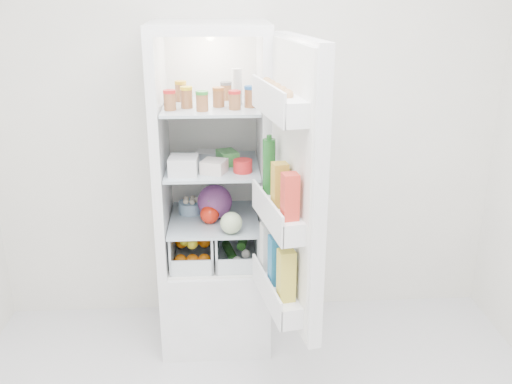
{
  "coord_description": "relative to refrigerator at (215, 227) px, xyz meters",
  "views": [
    {
      "loc": [
        -0.14,
        -1.76,
        1.97
      ],
      "look_at": [
        0.02,
        0.95,
        0.98
      ],
      "focal_mm": 40.0,
      "sensor_mm": 36.0,
      "label": 1
    }
  ],
  "objects": [
    {
      "name": "veg_pile",
      "position": [
        0.13,
        -0.06,
        -0.1
      ],
      "size": [
        0.16,
        0.3,
        0.1
      ],
      "color": "#204818",
      "rests_on": "refrigerator"
    },
    {
      "name": "bell_pepper",
      "position": [
        -0.02,
        -0.13,
        0.13
      ],
      "size": [
        0.1,
        0.1,
        0.1
      ],
      "primitive_type": "sphere",
      "color": "red",
      "rests_on": "shelf_low"
    },
    {
      "name": "red_cabbage",
      "position": [
        0.01,
        -0.06,
        0.18
      ],
      "size": [
        0.19,
        0.19,
        0.19
      ],
      "primitive_type": "sphere",
      "color": "#4F1D57",
      "rests_on": "shelf_low"
    },
    {
      "name": "mushroom_bowl",
      "position": [
        -0.13,
        0.03,
        0.11
      ],
      "size": [
        0.18,
        0.18,
        0.06
      ],
      "primitive_type": "cylinder",
      "rotation": [
        0.0,
        0.0,
        -0.41
      ],
      "color": "#8DB1D2",
      "rests_on": "shelf_low"
    },
    {
      "name": "condiment_jars",
      "position": [
        -0.01,
        -0.12,
        0.76
      ],
      "size": [
        0.46,
        0.34,
        0.08
      ],
      "color": "#B21919",
      "rests_on": "shelf_top"
    },
    {
      "name": "squeeze_bottle",
      "position": [
        0.14,
        -0.06,
        0.81
      ],
      "size": [
        0.06,
        0.06,
        0.18
      ],
      "primitive_type": "cylinder",
      "rotation": [
        0.0,
        0.0,
        0.19
      ],
      "color": "silver",
      "rests_on": "shelf_top"
    },
    {
      "name": "shelf_top",
      "position": [
        -0.0,
        -0.06,
        0.71
      ],
      "size": [
        0.49,
        0.53,
        0.02
      ],
      "primitive_type": "cube",
      "color": "#AABBC7",
      "rests_on": "refrigerator"
    },
    {
      "name": "citrus_pile",
      "position": [
        -0.12,
        -0.12,
        -0.07
      ],
      "size": [
        0.2,
        0.24,
        0.16
      ],
      "color": "orange",
      "rests_on": "refrigerator"
    },
    {
      "name": "crisper_right",
      "position": [
        0.12,
        -0.06,
        -0.06
      ],
      "size": [
        0.23,
        0.46,
        0.22
      ],
      "primitive_type": null,
      "color": "silver",
      "rests_on": "refrigerator"
    },
    {
      "name": "refrigerator",
      "position": [
        0.0,
        0.0,
        0.0
      ],
      "size": [
        0.6,
        0.6,
        1.8
      ],
      "color": "white",
      "rests_on": "ground"
    },
    {
      "name": "tub_green",
      "position": [
        0.08,
        -0.05,
        0.43
      ],
      "size": [
        0.13,
        0.15,
        0.07
      ],
      "primitive_type": "cube",
      "rotation": [
        0.0,
        0.0,
        0.33
      ],
      "color": "#439343",
      "rests_on": "shelf_mid"
    },
    {
      "name": "tub_cream",
      "position": [
        0.01,
        -0.2,
        0.43
      ],
      "size": [
        0.15,
        0.15,
        0.07
      ],
      "primitive_type": "cube",
      "rotation": [
        0.0,
        0.0,
        -0.35
      ],
      "color": "silver",
      "rests_on": "shelf_mid"
    },
    {
      "name": "room_walls",
      "position": [
        0.2,
        -1.25,
        0.93
      ],
      "size": [
        3.02,
        3.02,
        2.61
      ],
      "color": "white",
      "rests_on": "ground"
    },
    {
      "name": "tub_white",
      "position": [
        -0.15,
        -0.21,
        0.44
      ],
      "size": [
        0.15,
        0.15,
        0.09
      ],
      "primitive_type": "cube",
      "rotation": [
        0.0,
        0.0,
        -0.05
      ],
      "color": "silver",
      "rests_on": "shelf_mid"
    },
    {
      "name": "crisper_left",
      "position": [
        -0.12,
        -0.06,
        -0.06
      ],
      "size": [
        0.23,
        0.46,
        0.22
      ],
      "primitive_type": null,
      "color": "silver",
      "rests_on": "refrigerator"
    },
    {
      "name": "shelf_low",
      "position": [
        -0.0,
        -0.06,
        0.07
      ],
      "size": [
        0.49,
        0.53,
        0.01
      ],
      "primitive_type": "cube",
      "color": "#AABBC7",
      "rests_on": "refrigerator"
    },
    {
      "name": "fridge_door",
      "position": [
        0.36,
        -0.63,
        0.43
      ],
      "size": [
        0.27,
        0.6,
        1.3
      ],
      "rotation": [
        0.0,
        0.0,
        1.76
      ],
      "color": "white",
      "rests_on": "refrigerator"
    },
    {
      "name": "foil_tray",
      "position": [
        -0.02,
        0.07,
        0.41
      ],
      "size": [
        0.17,
        0.14,
        0.04
      ],
      "primitive_type": "cube",
      "rotation": [
        0.0,
        0.0,
        -0.14
      ],
      "color": "silver",
      "rests_on": "shelf_mid"
    },
    {
      "name": "tin_red",
      "position": [
        0.16,
        -0.19,
        0.43
      ],
      "size": [
        0.11,
        0.11,
        0.07
      ],
      "primitive_type": "cylinder",
      "rotation": [
        0.0,
        0.0,
        0.11
      ],
      "color": "red",
      "rests_on": "shelf_mid"
    },
    {
      "name": "salad_bag",
      "position": [
        0.09,
        -0.27,
        0.14
      ],
      "size": [
        0.12,
        0.12,
        0.12
      ],
      "primitive_type": "sphere",
      "color": "#B0C493",
      "rests_on": "shelf_low"
    },
    {
      "name": "shelf_mid",
      "position": [
        -0.0,
        -0.06,
        0.38
      ],
      "size": [
        0.49,
        0.53,
        0.02
      ],
      "primitive_type": "cube",
      "color": "#AABBC7",
      "rests_on": "refrigerator"
    }
  ]
}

